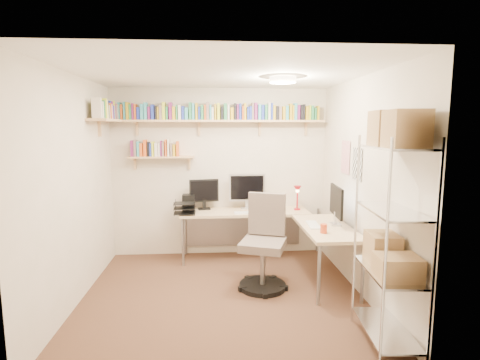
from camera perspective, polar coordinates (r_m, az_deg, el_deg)
The scene contains 6 objects.
ground at distance 4.54m, azimuth -2.62°, elevation -17.10°, with size 3.20×3.20×0.00m, color #442A1D.
room_shell at distance 4.13m, azimuth -2.69°, elevation 2.75°, with size 3.24×3.04×2.52m.
wall_shelves at distance 5.42m, azimuth -7.58°, elevation 9.03°, with size 3.12×1.09×0.80m.
corner_desk at distance 5.26m, azimuth 2.36°, elevation -5.34°, with size 2.22×1.88×1.25m.
office_chair at distance 4.61m, azimuth 3.67°, elevation -10.38°, with size 0.64×0.64×1.13m.
wire_rack at distance 3.43m, azimuth 22.23°, elevation -2.61°, with size 0.46×0.84×2.07m.
Camera 1 is at (-0.10, -4.11, 1.92)m, focal length 28.00 mm.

